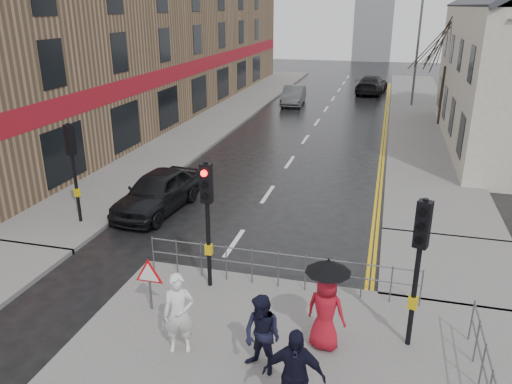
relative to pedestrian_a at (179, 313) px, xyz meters
The scene contains 21 objects.
ground 2.70m from the pedestrian_a, 101.39° to the left, with size 120.00×120.00×0.00m, color black.
left_pavement 26.40m from the pedestrian_a, 105.37° to the left, with size 4.00×44.00×0.14m, color #605E5B.
right_pavement 28.11m from the pedestrian_a, 77.65° to the left, with size 4.00×40.00×0.14m, color #605E5B.
pavement_bridge_right 8.16m from the pedestrian_a, 42.16° to the left, with size 4.00×4.20×0.14m, color #605E5B.
building_left_terrace 27.73m from the pedestrian_a, 117.07° to the left, with size 8.00×42.00×10.00m, color #8F6F53.
traffic_signal_near_left 3.01m from the pedestrian_a, 96.31° to the left, with size 0.28×0.27×3.40m.
traffic_signal_near_right 5.12m from the pedestrian_a, 16.97° to the left, with size 0.34×0.33×3.40m.
traffic_signal_far_left 8.22m from the pedestrian_a, 137.74° to the left, with size 0.34×0.33×3.40m.
guard_railing_front 3.38m from the pedestrian_a, 64.38° to the left, with size 7.14×0.04×1.00m.
guard_railing_side 6.02m from the pedestrian_a, ahead, with size 0.04×4.54×1.00m.
warning_sign 1.79m from the pedestrian_a, 136.32° to the left, with size 0.80×0.07×1.35m.
street_lamp 31.12m from the pedestrian_a, 80.07° to the left, with size 1.83×0.25×8.00m.
tree_near 25.75m from the pedestrian_a, 74.00° to the left, with size 2.40×2.40×6.58m.
tree_far 33.47m from the pedestrian_a, 76.97° to the left, with size 2.40×2.40×5.64m.
pedestrian_a is the anchor object (origin of this frame).
pedestrian_b 1.85m from the pedestrian_a, ahead, with size 0.83×0.64×1.70m, color black.
pedestrian_with_umbrella 3.09m from the pedestrian_a, 16.92° to the left, with size 0.98×0.96×2.10m.
pedestrian_d 2.97m from the pedestrian_a, 25.64° to the right, with size 1.10×0.46×1.88m, color black.
car_parked 8.30m from the pedestrian_a, 118.53° to the left, with size 1.74×4.33×1.48m, color black.
car_mid 29.21m from the pedestrian_a, 96.13° to the left, with size 1.48×4.25×1.40m, color #414346.
car_far 35.88m from the pedestrian_a, 86.26° to the left, with size 2.11×5.18×1.50m, color black.
Camera 1 is at (4.31, -10.57, 7.06)m, focal length 35.00 mm.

